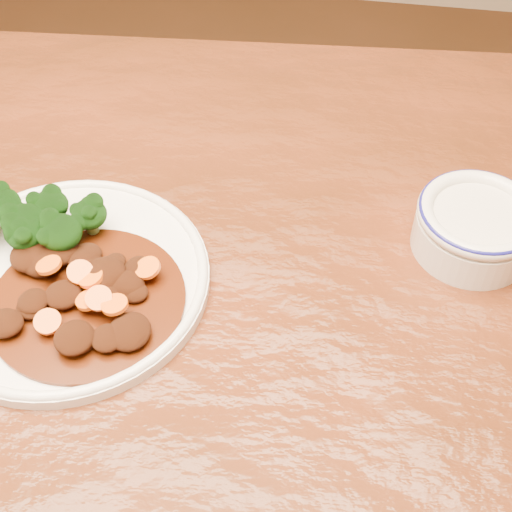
# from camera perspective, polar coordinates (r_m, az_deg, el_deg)

# --- Properties ---
(dining_table) EXTENTS (1.57, 1.02, 0.75)m
(dining_table) POSITION_cam_1_polar(r_m,az_deg,el_deg) (0.72, -11.98, -8.03)
(dining_table) COLOR #5D2510
(dining_table) RESTS_ON ground
(dinner_plate) EXTENTS (0.26, 0.26, 0.02)m
(dinner_plate) POSITION_cam_1_polar(r_m,az_deg,el_deg) (0.67, -14.88, -1.81)
(dinner_plate) COLOR white
(dinner_plate) RESTS_ON dining_table
(broccoli_florets) EXTENTS (0.14, 0.08, 0.04)m
(broccoli_florets) POSITION_cam_1_polar(r_m,az_deg,el_deg) (0.69, -17.67, 2.69)
(broccoli_florets) COLOR #658B48
(broccoli_florets) RESTS_ON dinner_plate
(mince_stew) EXTENTS (0.17, 0.17, 0.03)m
(mince_stew) POSITION_cam_1_polar(r_m,az_deg,el_deg) (0.64, -13.85, -2.70)
(mince_stew) COLOR #401906
(mince_stew) RESTS_ON dinner_plate
(dip_bowl) EXTENTS (0.11, 0.11, 0.05)m
(dip_bowl) POSITION_cam_1_polar(r_m,az_deg,el_deg) (0.70, 17.15, 2.37)
(dip_bowl) COLOR silver
(dip_bowl) RESTS_ON dining_table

